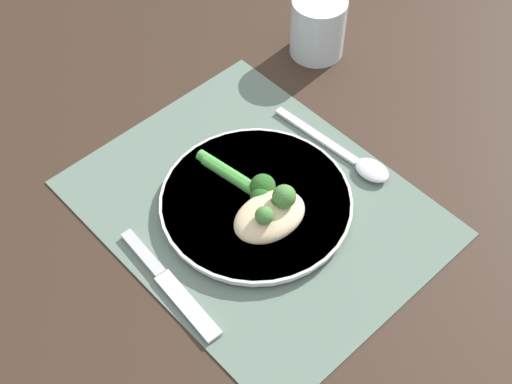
% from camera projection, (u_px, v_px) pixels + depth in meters
% --- Properties ---
extents(ground_plane, '(3.00, 3.00, 0.00)m').
position_uv_depth(ground_plane, '(256.00, 208.00, 0.89)').
color(ground_plane, '#332319').
extents(placemat, '(0.43, 0.34, 0.00)m').
position_uv_depth(placemat, '(256.00, 207.00, 0.89)').
color(placemat, slate).
rests_on(placemat, ground_plane).
extents(plate, '(0.24, 0.24, 0.01)m').
position_uv_depth(plate, '(256.00, 202.00, 0.88)').
color(plate, white).
rests_on(plate, placemat).
extents(chicken_fillet, '(0.08, 0.10, 0.03)m').
position_uv_depth(chicken_fillet, '(270.00, 216.00, 0.84)').
color(chicken_fillet, beige).
rests_on(chicken_fillet, plate).
extents(pesto_dollop_primary, '(0.02, 0.02, 0.02)m').
position_uv_depth(pesto_dollop_primary, '(264.00, 215.00, 0.82)').
color(pesto_dollop_primary, '#477F38').
rests_on(pesto_dollop_primary, chicken_fillet).
extents(pesto_dollop_secondary, '(0.03, 0.03, 0.03)m').
position_uv_depth(pesto_dollop_secondary, '(284.00, 196.00, 0.83)').
color(pesto_dollop_secondary, '#477F38').
rests_on(pesto_dollop_secondary, chicken_fillet).
extents(broccoli_stalk_right, '(0.14, 0.05, 0.03)m').
position_uv_depth(broccoli_stalk_right, '(267.00, 198.00, 0.86)').
color(broccoli_stalk_right, green).
rests_on(broccoli_stalk_right, plate).
extents(broccoli_stalk_left, '(0.12, 0.04, 0.03)m').
position_uv_depth(broccoli_stalk_left, '(253.00, 184.00, 0.87)').
color(broccoli_stalk_left, green).
rests_on(broccoli_stalk_left, plate).
extents(knife, '(0.18, 0.03, 0.01)m').
position_uv_depth(knife, '(167.00, 281.00, 0.82)').
color(knife, silver).
rests_on(knife, placemat).
extents(spoon, '(0.19, 0.04, 0.01)m').
position_uv_depth(spoon, '(357.00, 161.00, 0.93)').
color(spoon, silver).
rests_on(spoon, placemat).
extents(water_glass, '(0.08, 0.08, 0.09)m').
position_uv_depth(water_glass, '(318.00, 27.00, 1.04)').
color(water_glass, silver).
rests_on(water_glass, ground_plane).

